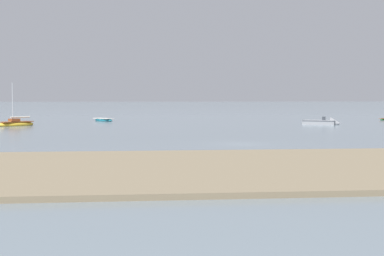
{
  "coord_description": "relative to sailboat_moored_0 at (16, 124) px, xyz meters",
  "views": [
    {
      "loc": [
        -10.24,
        -52.18,
        4.19
      ],
      "look_at": [
        -2.09,
        19.7,
        0.38
      ],
      "focal_mm": 56.99,
      "sensor_mm": 36.0,
      "label": 1
    }
  ],
  "objects": [
    {
      "name": "motorboat_moored_0",
      "position": [
        44.17,
        -1.59,
        -0.02
      ],
      "size": [
        5.68,
        4.1,
        1.86
      ],
      "rotation": [
        0.0,
        0.0,
        5.82
      ],
      "color": "gray",
      "rests_on": "ground"
    },
    {
      "name": "rowboat_moored_4",
      "position": [
        11.71,
        15.01,
        -0.08
      ],
      "size": [
        3.85,
        4.48,
        0.7
      ],
      "rotation": [
        0.0,
        0.0,
        2.2
      ],
      "color": "#197084",
      "rests_on": "ground"
    },
    {
      "name": "ground_plane",
      "position": [
        25.19,
        -35.34,
        -0.27
      ],
      "size": [
        800.0,
        800.0,
        0.0
      ],
      "primitive_type": "plane",
      "color": "slate"
    },
    {
      "name": "sailboat_moored_0",
      "position": [
        0.0,
        0.0,
        0.0
      ],
      "size": [
        5.32,
        5.17,
        6.35
      ],
      "rotation": [
        0.0,
        0.0,
        3.9
      ],
      "color": "gold",
      "rests_on": "ground"
    }
  ]
}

